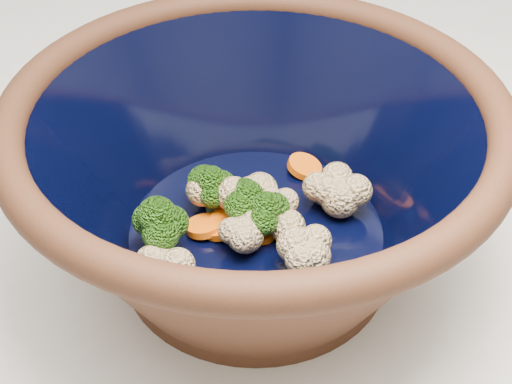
# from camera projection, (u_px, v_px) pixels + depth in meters

# --- Properties ---
(mixing_bowl) EXTENTS (0.37, 0.37, 0.16)m
(mixing_bowl) POSITION_uv_depth(u_px,v_px,m) (256.00, 176.00, 0.53)
(mixing_bowl) COLOR black
(mixing_bowl) RESTS_ON counter
(vegetable_pile) EXTENTS (0.19, 0.13, 0.05)m
(vegetable_pile) POSITION_uv_depth(u_px,v_px,m) (246.00, 211.00, 0.55)
(vegetable_pile) COLOR #608442
(vegetable_pile) RESTS_ON mixing_bowl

